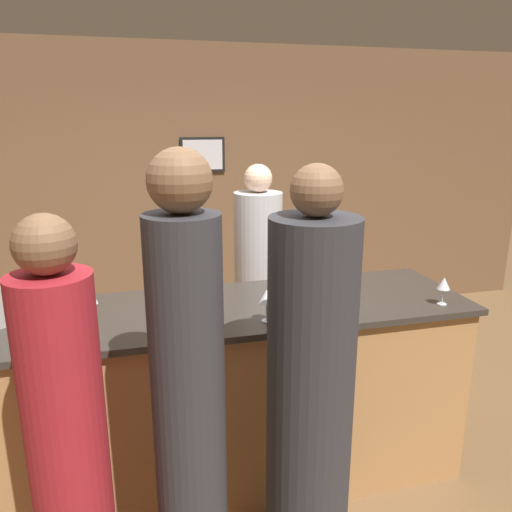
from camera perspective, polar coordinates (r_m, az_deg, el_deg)
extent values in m
plane|color=brown|center=(3.33, -2.19, -23.56)|extent=(14.00, 14.00, 0.00)
cube|color=brown|center=(5.11, -8.44, 7.45)|extent=(8.00, 0.06, 2.80)
cube|color=black|center=(5.06, -6.11, 11.44)|extent=(0.44, 0.02, 0.34)
cube|color=silver|center=(5.05, -6.09, 11.43)|extent=(0.39, 0.00, 0.29)
cube|color=#B27F4C|center=(3.03, -2.30, -15.74)|extent=(2.59, 0.74, 1.06)
cube|color=#332D28|center=(2.78, -2.42, -6.05)|extent=(2.65, 0.80, 0.04)
cylinder|color=#B2B2B7|center=(3.77, 0.23, -4.74)|extent=(0.35, 0.35, 1.59)
sphere|color=beige|center=(3.56, 0.24, 8.88)|extent=(0.20, 0.20, 0.20)
cylinder|color=#2D2D33|center=(2.11, -7.54, -19.70)|extent=(0.28, 0.28, 1.78)
sphere|color=brown|center=(1.74, -8.71, 8.51)|extent=(0.23, 0.23, 0.23)
cylinder|color=#2D2D33|center=(2.28, 6.13, -17.42)|extent=(0.37, 0.37, 1.73)
sphere|color=brown|center=(1.93, 6.95, 7.46)|extent=(0.21, 0.21, 0.21)
cylinder|color=maroon|center=(2.20, -20.38, -22.12)|extent=(0.30, 0.30, 1.58)
sphere|color=brown|center=(1.81, -23.03, 1.22)|extent=(0.21, 0.21, 0.21)
cylinder|color=black|center=(3.09, 9.44, -1.71)|extent=(0.07, 0.07, 0.20)
cylinder|color=black|center=(3.05, 9.55, 0.88)|extent=(0.03, 0.03, 0.08)
cylinder|color=black|center=(2.94, -24.16, -3.85)|extent=(0.07, 0.07, 0.20)
cylinder|color=black|center=(2.90, -24.45, -1.39)|extent=(0.03, 0.03, 0.07)
cylinder|color=silver|center=(2.47, -4.84, -8.46)|extent=(0.05, 0.05, 0.00)
cylinder|color=silver|center=(2.45, -4.87, -7.30)|extent=(0.01, 0.01, 0.10)
cone|color=silver|center=(2.42, -4.91, -5.56)|extent=(0.06, 0.06, 0.06)
cylinder|color=silver|center=(2.57, 1.20, -7.40)|extent=(0.05, 0.05, 0.00)
cylinder|color=silver|center=(2.56, 1.20, -6.36)|extent=(0.01, 0.01, 0.10)
cone|color=silver|center=(2.53, 1.21, -4.62)|extent=(0.08, 0.08, 0.07)
cylinder|color=silver|center=(2.98, 20.46, -5.15)|extent=(0.05, 0.05, 0.00)
cylinder|color=silver|center=(2.97, 20.55, -4.33)|extent=(0.01, 0.01, 0.09)
cone|color=silver|center=(2.94, 20.68, -2.94)|extent=(0.07, 0.07, 0.07)
cylinder|color=silver|center=(2.75, -18.18, -6.72)|extent=(0.05, 0.05, 0.00)
cylinder|color=silver|center=(2.73, -18.25, -5.93)|extent=(0.01, 0.01, 0.08)
cone|color=silver|center=(2.70, -18.38, -4.40)|extent=(0.07, 0.07, 0.08)
cylinder|color=silver|center=(2.66, -24.96, -8.15)|extent=(0.05, 0.05, 0.00)
cylinder|color=silver|center=(2.64, -25.09, -7.15)|extent=(0.01, 0.01, 0.09)
cone|color=silver|center=(2.62, -25.28, -5.59)|extent=(0.07, 0.07, 0.06)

